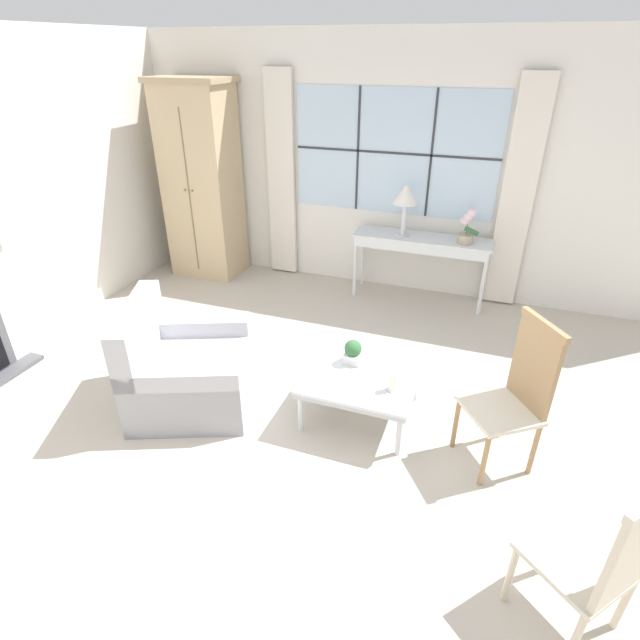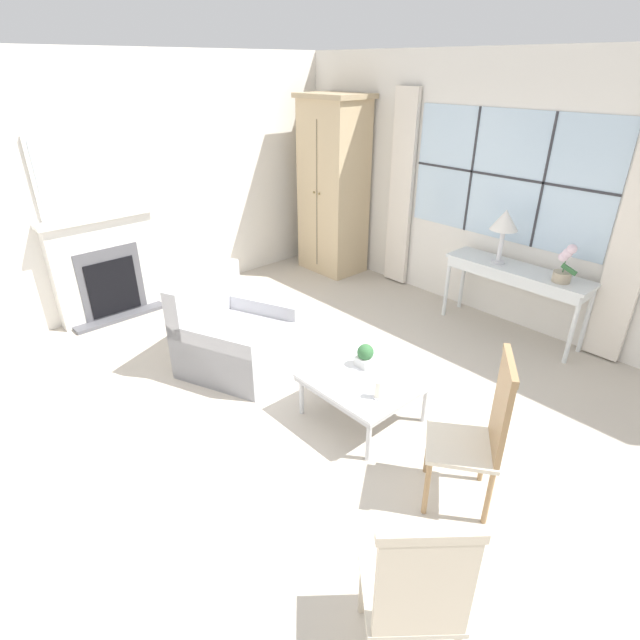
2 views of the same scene
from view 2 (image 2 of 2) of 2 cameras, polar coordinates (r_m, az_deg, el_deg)
name	(u,v)px [view 2 (image 2 of 2)]	position (r m, az deg, el deg)	size (l,w,h in m)	color
ground_plane	(289,419)	(4.25, -3.56, -11.18)	(14.00, 14.00, 0.00)	#BCB2A3
wall_back_windowed	(504,195)	(5.85, 20.33, 13.30)	(7.20, 0.14, 2.80)	silver
wall_left	(163,182)	(6.37, -17.53, 14.82)	(0.06, 7.20, 2.80)	silver
fireplace	(104,259)	(6.13, -23.43, 6.40)	(0.34, 1.23, 2.03)	#515156
armoire	(333,187)	(6.95, 1.52, 14.98)	(0.90, 0.65, 2.32)	tan
console_table	(517,276)	(5.62, 21.57, 4.75)	(1.51, 0.40, 0.75)	silver
table_lamp	(505,222)	(5.52, 20.36, 10.44)	(0.28, 0.28, 0.57)	silver
potted_orchid	(565,266)	(5.34, 26.16, 5.56)	(0.22, 0.17, 0.38)	tan
armchair_upholstered	(237,338)	(4.87, -9.51, -2.05)	(1.20, 1.24, 0.89)	#B2B2B7
side_chair_wooden	(482,428)	(3.36, 18.02, -11.63)	(0.61, 0.61, 1.11)	beige
accent_chair_wooden	(416,592)	(2.52, 10.94, -28.20)	(0.62, 0.62, 1.07)	beige
coffee_table	(363,382)	(4.07, 4.99, -7.03)	(0.86, 0.78, 0.39)	silver
potted_plant_small	(365,355)	(4.15, 5.20, -4.05)	(0.14, 0.14, 0.20)	white
pillar_candle	(379,390)	(3.79, 6.71, -7.96)	(0.09, 0.09, 0.16)	silver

